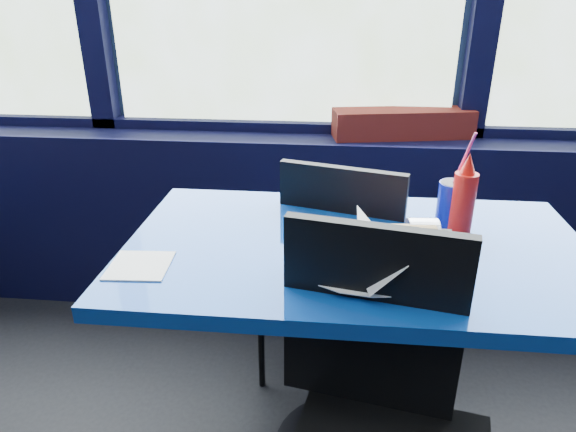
# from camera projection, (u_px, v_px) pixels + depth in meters

# --- Properties ---
(window_sill) EXTENTS (5.00, 0.26, 0.80)m
(window_sill) POSITION_uv_depth(u_px,v_px,m) (281.00, 223.00, 2.30)
(window_sill) COLOR black
(window_sill) RESTS_ON ground
(near_table) EXTENTS (1.20, 0.70, 0.75)m
(near_table) POSITION_uv_depth(u_px,v_px,m) (353.00, 303.00, 1.41)
(near_table) COLOR black
(near_table) RESTS_ON ground
(chair_near_front) EXTENTS (0.49, 0.49, 0.92)m
(chair_near_front) POSITION_uv_depth(u_px,v_px,m) (380.00, 415.00, 1.09)
(chair_near_front) COLOR black
(chair_near_front) RESTS_ON ground
(chair_near_back) EXTENTS (0.49, 0.50, 0.89)m
(chair_near_back) POSITION_uv_depth(u_px,v_px,m) (329.00, 263.00, 1.73)
(chair_near_back) COLOR black
(chair_near_back) RESTS_ON ground
(planter_box) EXTENTS (0.58, 0.24, 0.11)m
(planter_box) POSITION_uv_depth(u_px,v_px,m) (403.00, 123.00, 2.09)
(planter_box) COLOR maroon
(planter_box) RESTS_ON window_sill
(food_basket) EXTENTS (0.39, 0.39, 0.12)m
(food_basket) POSITION_uv_depth(u_px,v_px,m) (373.00, 255.00, 1.20)
(food_basket) COLOR red
(food_basket) RESTS_ON near_table
(ketchup_bottle) EXTENTS (0.06, 0.06, 0.23)m
(ketchup_bottle) POSITION_uv_depth(u_px,v_px,m) (463.00, 199.00, 1.35)
(ketchup_bottle) COLOR red
(ketchup_bottle) RESTS_ON near_table
(soda_cup) EXTENTS (0.08, 0.08, 0.28)m
(soda_cup) POSITION_uv_depth(u_px,v_px,m) (452.00, 204.00, 1.40)
(soda_cup) COLOR #0D1797
(soda_cup) RESTS_ON near_table
(napkin) EXTENTS (0.15, 0.15, 0.00)m
(napkin) POSITION_uv_depth(u_px,v_px,m) (140.00, 265.00, 1.23)
(napkin) COLOR white
(napkin) RESTS_ON near_table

